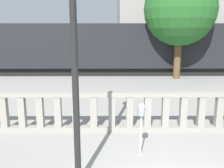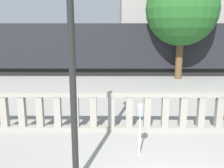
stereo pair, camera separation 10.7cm
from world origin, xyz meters
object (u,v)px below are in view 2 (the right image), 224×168
Objects in this scene: parking_meter at (140,113)px; train_near at (92,48)px; train_far at (75,38)px; tree_left at (182,9)px.

train_near is (-2.20, 11.84, 0.73)m from parking_meter.
train_far is at bearing 101.84° from parking_meter.
train_far is at bearing 102.85° from train_near.
parking_meter is 10.91m from tree_left.
train_far is at bearing 117.84° from tree_left.
parking_meter is 12.07m from train_near.
train_near is 6.45m from tree_left.
train_far is 19.69m from tree_left.
train_near is 4.48× the size of tree_left.
tree_left is at bearing -62.16° from train_far.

